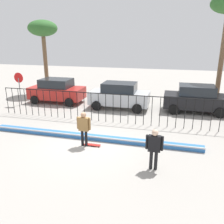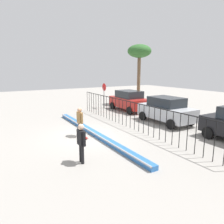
# 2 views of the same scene
# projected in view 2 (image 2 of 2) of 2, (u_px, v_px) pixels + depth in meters

# --- Properties ---
(ground_plane) EXTENTS (60.00, 60.00, 0.00)m
(ground_plane) POSITION_uv_depth(u_px,v_px,m) (85.00, 136.00, 12.46)
(ground_plane) COLOR #9E9991
(bowl_coping_ledge) EXTENTS (11.00, 0.40, 0.27)m
(bowl_coping_ledge) POSITION_uv_depth(u_px,v_px,m) (93.00, 132.00, 12.68)
(bowl_coping_ledge) COLOR #2D6BB7
(bowl_coping_ledge) RESTS_ON ground
(perimeter_fence) EXTENTS (14.04, 0.04, 1.79)m
(perimeter_fence) POSITION_uv_depth(u_px,v_px,m) (130.00, 112.00, 13.85)
(perimeter_fence) COLOR black
(perimeter_fence) RESTS_ON ground
(skateboarder) EXTENTS (0.69, 0.26, 1.70)m
(skateboarder) POSITION_uv_depth(u_px,v_px,m) (80.00, 119.00, 12.15)
(skateboarder) COLOR black
(skateboarder) RESTS_ON ground
(skateboard) EXTENTS (0.80, 0.20, 0.07)m
(skateboard) POSITION_uv_depth(u_px,v_px,m) (84.00, 137.00, 12.06)
(skateboard) COLOR #A51E19
(skateboard) RESTS_ON ground
(camera_operator) EXTENTS (0.68, 0.26, 1.69)m
(camera_operator) POSITION_uv_depth(u_px,v_px,m) (81.00, 140.00, 8.64)
(camera_operator) COLOR black
(camera_operator) RESTS_ON ground
(parked_car_red) EXTENTS (4.30, 2.12, 1.90)m
(parked_car_red) POSITION_uv_depth(u_px,v_px,m) (129.00, 100.00, 19.83)
(parked_car_red) COLOR #B2231E
(parked_car_red) RESTS_ON ground
(parked_car_silver) EXTENTS (4.30, 2.12, 1.90)m
(parked_car_silver) POSITION_uv_depth(u_px,v_px,m) (166.00, 110.00, 15.27)
(parked_car_silver) COLOR #B7BABF
(parked_car_silver) RESTS_ON ground
(stop_sign) EXTENTS (0.76, 0.07, 2.50)m
(stop_sign) POSITION_uv_depth(u_px,v_px,m) (104.00, 92.00, 20.99)
(stop_sign) COLOR slate
(stop_sign) RESTS_ON ground
(palm_tree_short) EXTENTS (2.57, 2.57, 6.50)m
(palm_tree_short) POSITION_uv_depth(u_px,v_px,m) (139.00, 53.00, 22.62)
(palm_tree_short) COLOR brown
(palm_tree_short) RESTS_ON ground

